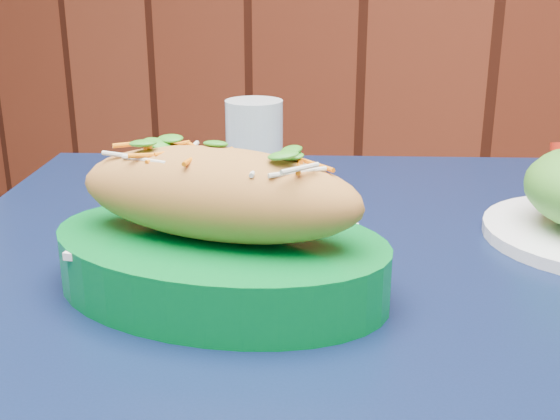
% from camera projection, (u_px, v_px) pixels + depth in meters
% --- Properties ---
extents(cafe_table, '(1.06, 1.06, 0.75)m').
position_uv_depth(cafe_table, '(351.00, 356.00, 0.65)').
color(cafe_table, black).
rests_on(cafe_table, ground).
extents(banh_mi_basket, '(0.30, 0.22, 0.13)m').
position_uv_depth(banh_mi_basket, '(219.00, 235.00, 0.56)').
color(banh_mi_basket, '#006B24').
rests_on(banh_mi_basket, cafe_table).
extents(water_glass, '(0.07, 0.07, 0.11)m').
position_uv_depth(water_glass, '(254.00, 146.00, 0.82)').
color(water_glass, silver).
rests_on(water_glass, cafe_table).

